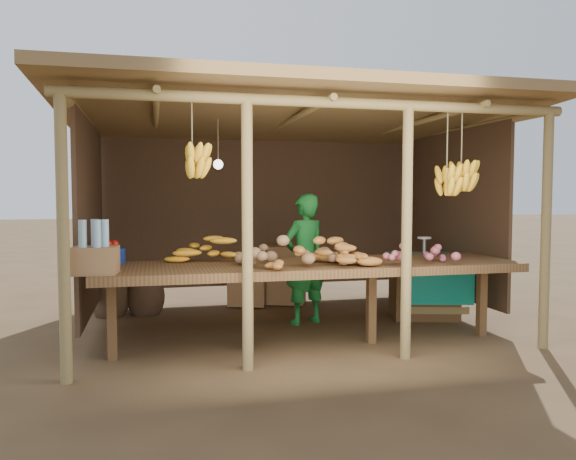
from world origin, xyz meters
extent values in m
plane|color=brown|center=(0.00, 0.00, 0.00)|extent=(60.00, 60.00, 0.00)
cylinder|color=olive|center=(-2.10, -1.50, 1.10)|extent=(0.09, 0.09, 2.20)
cylinder|color=olive|center=(2.10, -1.50, 1.10)|extent=(0.09, 0.09, 2.20)
cylinder|color=olive|center=(-2.10, 1.50, 1.10)|extent=(0.09, 0.09, 2.20)
cylinder|color=olive|center=(2.10, 1.50, 1.10)|extent=(0.09, 0.09, 2.20)
cylinder|color=olive|center=(-0.70, -1.50, 1.10)|extent=(0.09, 0.09, 2.20)
cylinder|color=olive|center=(0.70, -1.50, 1.10)|extent=(0.09, 0.09, 2.20)
cylinder|color=olive|center=(0.00, -1.50, 2.20)|extent=(4.40, 0.09, 0.09)
cylinder|color=olive|center=(0.00, 1.50, 2.20)|extent=(4.40, 0.09, 0.09)
cube|color=olive|center=(0.00, 0.00, 2.29)|extent=(4.70, 3.50, 0.28)
cube|color=#4E3624|center=(0.00, 1.48, 1.21)|extent=(4.20, 0.04, 1.98)
cube|color=#4E3624|center=(-2.08, 0.20, 1.21)|extent=(0.04, 2.40, 1.98)
cube|color=#4E3624|center=(2.08, 0.20, 1.21)|extent=(0.04, 2.40, 1.98)
cube|color=brown|center=(0.00, -0.95, 0.76)|extent=(3.90, 1.05, 0.08)
cube|color=brown|center=(-1.80, -0.95, 0.36)|extent=(0.08, 0.08, 0.72)
cube|color=brown|center=(-0.60, -0.95, 0.36)|extent=(0.08, 0.08, 0.72)
cube|color=brown|center=(0.60, -0.95, 0.36)|extent=(0.08, 0.08, 0.72)
cube|color=brown|center=(1.80, -0.95, 0.36)|extent=(0.08, 0.08, 0.72)
cylinder|color=navy|center=(-1.90, -0.55, 0.87)|extent=(0.41, 0.41, 0.14)
cube|color=olive|center=(-1.90, -1.27, 0.91)|extent=(0.38, 0.31, 0.22)
imported|color=#1A772C|center=(0.19, 0.00, 0.72)|extent=(0.62, 0.52, 1.45)
cube|color=brown|center=(1.65, 0.02, 0.34)|extent=(0.87, 0.79, 0.67)
cube|color=#0D9682|center=(1.65, 0.02, 0.71)|extent=(0.97, 0.89, 0.07)
cube|color=olive|center=(0.25, 1.12, 0.21)|extent=(0.57, 0.51, 0.38)
cube|color=olive|center=(0.25, 1.12, 0.58)|extent=(0.57, 0.51, 0.38)
cube|color=olive|center=(-0.27, 1.12, 0.21)|extent=(0.57, 0.51, 0.38)
ellipsoid|color=#4E3624|center=(-1.95, 0.90, 0.26)|extent=(0.45, 0.45, 0.61)
ellipsoid|color=#4E3624|center=(-1.54, 0.90, 0.26)|extent=(0.45, 0.45, 0.61)
camera|label=1|loc=(-1.44, -5.98, 1.43)|focal=35.00mm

